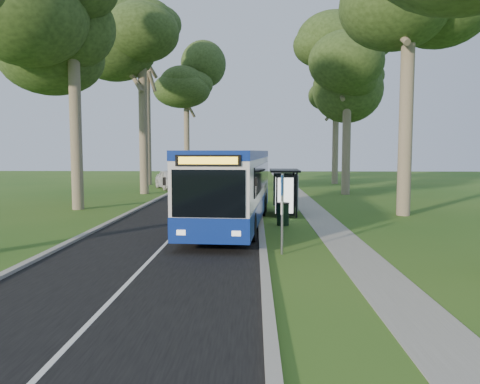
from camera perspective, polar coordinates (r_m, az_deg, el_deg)
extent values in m
plane|color=#2C5A1C|center=(18.86, 2.66, -5.26)|extent=(120.00, 120.00, 0.00)
cube|color=black|center=(28.93, -4.59, -1.66)|extent=(7.00, 100.00, 0.02)
cube|color=#9E9B93|center=(28.75, 2.36, -1.59)|extent=(0.25, 100.00, 0.12)
cube|color=#9E9B93|center=(29.52, -11.36, -1.51)|extent=(0.25, 100.00, 0.12)
cube|color=white|center=(28.93, -4.59, -1.64)|extent=(0.12, 100.00, 0.00)
cube|color=gray|center=(28.94, 8.31, -1.69)|extent=(1.50, 100.00, 0.02)
cube|color=silver|center=(21.19, -0.95, 0.99)|extent=(3.55, 12.83, 3.01)
cube|color=navy|center=(21.30, -0.94, -1.92)|extent=(3.59, 12.87, 0.84)
cube|color=navy|center=(21.14, -0.95, 4.60)|extent=(3.59, 12.87, 0.34)
cube|color=black|center=(14.86, -2.12, -0.22)|extent=(2.37, 0.22, 1.53)
cube|color=yellow|center=(14.76, -2.15, 3.86)|extent=(1.90, 0.16, 0.23)
cube|color=black|center=(15.13, -2.09, -5.78)|extent=(2.54, 0.30, 0.32)
cylinder|color=black|center=(17.58, -5.48, -4.21)|extent=(0.37, 1.12, 1.10)
cylinder|color=black|center=(17.44, 2.39, -4.27)|extent=(0.37, 1.12, 1.10)
cylinder|color=black|center=(25.07, -3.28, -1.44)|extent=(0.37, 1.12, 1.10)
cylinder|color=black|center=(24.97, 2.21, -1.46)|extent=(0.37, 1.12, 1.10)
cylinder|color=gray|center=(15.21, 5.16, -2.72)|extent=(0.08, 0.08, 2.64)
cube|color=navy|center=(15.11, 5.19, 0.85)|extent=(0.12, 0.37, 0.65)
cylinder|color=yellow|center=(15.10, 5.06, 1.45)|extent=(0.06, 0.23, 0.23)
cube|color=white|center=(15.18, 5.17, -1.93)|extent=(0.12, 0.32, 0.42)
cube|color=black|center=(23.70, 6.96, -0.40)|extent=(0.09, 0.09, 2.28)
cube|color=black|center=(26.03, 6.50, 0.09)|extent=(0.09, 0.09, 2.28)
cube|color=black|center=(24.74, 5.44, 2.62)|extent=(1.55, 2.81, 0.11)
cube|color=silver|center=(24.86, 6.89, 0.07)|extent=(0.08, 2.33, 1.83)
cube|color=black|center=(23.55, 5.61, -0.42)|extent=(0.96, 0.16, 2.01)
cube|color=white|center=(23.47, 5.62, -0.44)|extent=(0.78, 0.03, 1.78)
cube|color=black|center=(25.19, 5.98, -1.74)|extent=(0.37, 1.65, 0.05)
cylinder|color=black|center=(21.31, 5.25, -2.75)|extent=(0.55, 0.55, 0.98)
cylinder|color=black|center=(21.25, 5.27, -1.38)|extent=(0.59, 0.59, 0.05)
imported|color=white|center=(42.33, -8.48, 1.56)|extent=(3.87, 5.44, 1.72)
imported|color=#A8AAAF|center=(51.50, -7.52, 2.03)|extent=(3.02, 4.66, 1.45)
cylinder|color=#7A6B56|center=(28.52, -19.42, 8.77)|extent=(0.67, 0.67, 10.74)
ellipsoid|color=#263A16|center=(29.47, -19.76, 19.84)|extent=(5.20, 5.20, 7.36)
cylinder|color=#7A6B56|center=(37.64, -11.71, 8.18)|extent=(0.68, 0.68, 11.03)
ellipsoid|color=#263A16|center=(38.42, -11.87, 16.90)|extent=(5.20, 5.20, 7.56)
cylinder|color=#7A6B56|center=(47.88, -11.27, 8.69)|extent=(0.73, 0.73, 13.03)
ellipsoid|color=#263A16|center=(48.82, -11.41, 16.78)|extent=(5.20, 5.20, 8.93)
cylinder|color=#7A6B56|center=(57.18, -6.51, 6.89)|extent=(0.66, 0.66, 10.54)
ellipsoid|color=#263A16|center=(57.64, -6.56, 12.43)|extent=(5.20, 5.20, 7.23)
cylinder|color=#7A6B56|center=(25.89, 19.63, 10.36)|extent=(0.70, 0.70, 11.81)
cylinder|color=#7A6B56|center=(37.27, 12.87, 7.43)|extent=(0.65, 0.65, 10.03)
ellipsoid|color=#263A16|center=(37.88, 13.03, 15.47)|extent=(5.20, 5.20, 6.88)
cylinder|color=#7A6B56|center=(49.27, 11.55, 6.42)|extent=(0.63, 0.63, 9.32)
ellipsoid|color=#263A16|center=(49.65, 11.66, 12.11)|extent=(5.20, 5.20, 6.39)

